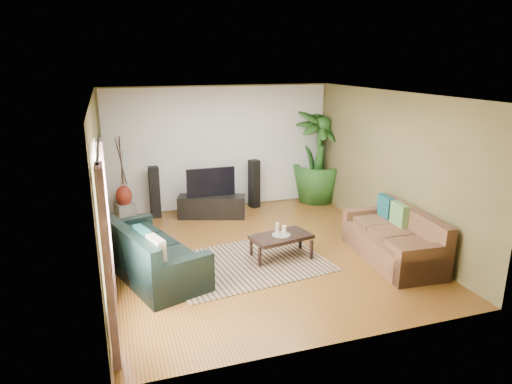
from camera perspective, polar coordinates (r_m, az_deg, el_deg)
name	(u,v)px	position (r m, az deg, el deg)	size (l,w,h in m)	color
floor	(260,253)	(7.95, 0.45, -7.67)	(5.50, 5.50, 0.00)	#945E26
ceiling	(260,94)	(7.28, 0.50, 12.13)	(5.50, 5.50, 0.00)	white
wall_back	(220,148)	(10.09, -4.51, 5.50)	(5.00, 5.00, 0.00)	brown
wall_front	(339,237)	(5.09, 10.38, -5.59)	(5.00, 5.00, 0.00)	brown
wall_left	(100,191)	(7.14, -18.92, 0.15)	(5.50, 5.50, 0.00)	brown
wall_right	(391,167)	(8.61, 16.49, 3.01)	(5.50, 5.50, 0.00)	brown
backwall_panel	(220,148)	(10.08, -4.50, 5.49)	(4.90, 4.90, 0.00)	white
window_pane	(101,223)	(5.60, -18.81, -3.66)	(1.80, 1.80, 0.00)	white
curtain_near	(108,269)	(4.99, -17.98, -9.14)	(0.08, 0.35, 2.20)	gray
curtain_far	(107,222)	(6.38, -18.15, -3.53)	(0.08, 0.35, 2.20)	gray
curtain_rod	(98,146)	(5.37, -19.15, 5.46)	(0.03, 0.03, 1.90)	black
sofa_left	(150,248)	(7.27, -13.08, -6.81)	(2.22, 0.95, 0.85)	black
sofa_right	(393,235)	(7.91, 16.71, -5.20)	(1.98, 0.89, 0.85)	brown
area_rug	(247,263)	(7.57, -1.16, -8.88)	(2.54, 1.80, 0.01)	tan
coffee_table	(281,246)	(7.72, 3.15, -6.81)	(0.99, 0.54, 0.40)	black
candle_tray	(281,235)	(7.64, 3.17, -5.37)	(0.31, 0.31, 0.01)	gray
candle_tall	(277,229)	(7.61, 2.68, -4.60)	(0.06, 0.06, 0.20)	beige
candle_mid	(284,231)	(7.59, 3.58, -4.85)	(0.06, 0.06, 0.15)	white
candle_short	(284,229)	(7.69, 3.51, -4.67)	(0.06, 0.06, 0.13)	white
tv_stand	(212,207)	(9.67, -5.56, -1.84)	(1.39, 0.42, 0.46)	black
television	(211,182)	(9.54, -5.67, 1.25)	(1.02, 0.06, 0.60)	black
speaker_left	(155,192)	(9.80, -12.55, -0.02)	(0.20, 0.22, 1.09)	black
speaker_right	(254,184)	(10.22, -0.23, 1.03)	(0.19, 0.22, 1.08)	black
potted_plant	(318,156)	(10.66, 7.72, 4.43)	(1.20, 1.20, 2.14)	#1F4C19
plant_pot	(316,194)	(10.88, 7.54, -0.29)	(0.39, 0.39, 0.31)	black
pedestal	(125,212)	(9.87, -16.03, -2.38)	(0.35, 0.35, 0.35)	gray
vase	(124,196)	(9.77, -16.18, -0.50)	(0.32, 0.32, 0.45)	maroon
side_table	(122,239)	(8.22, -16.46, -5.63)	(0.48, 0.48, 0.51)	olive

